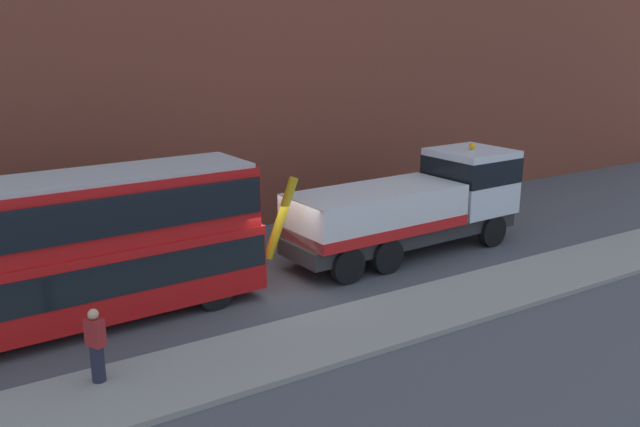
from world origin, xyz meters
TOP-DOWN VIEW (x-y plane):
  - ground_plane at (0.00, 0.00)m, footprint 120.00×120.00m
  - near_kerb at (0.00, -4.20)m, footprint 60.00×2.80m
  - building_facade at (0.00, 6.57)m, footprint 60.00×1.50m
  - recovery_tow_truck at (5.74, 0.07)m, footprint 10.19×3.00m
  - double_decker_bus at (-6.25, 0.05)m, footprint 11.12×2.99m
  - pedestrian_onlooker at (-6.23, -3.49)m, footprint 0.42×0.48m

SIDE VIEW (x-z plane):
  - ground_plane at x=0.00m, z-range 0.00..0.00m
  - near_kerb at x=0.00m, z-range 0.00..0.15m
  - pedestrian_onlooker at x=-6.23m, z-range 0.13..1.84m
  - recovery_tow_truck at x=5.74m, z-range -0.08..3.59m
  - double_decker_bus at x=-6.25m, z-range 0.20..4.26m
  - building_facade at x=0.00m, z-range 0.07..16.07m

